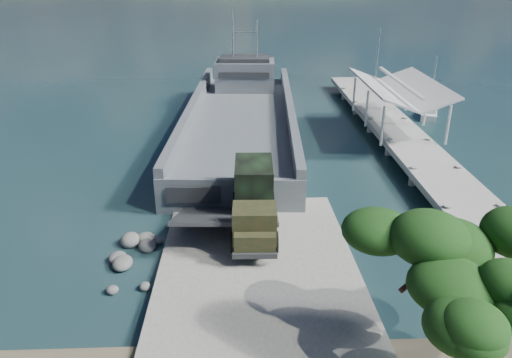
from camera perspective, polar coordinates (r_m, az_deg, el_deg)
name	(u,v)px	position (r m, az deg, el deg)	size (l,w,h in m)	color
ground	(258,268)	(26.24, 0.18, -10.12)	(1400.00, 1400.00, 0.00)	#1B3D41
boat_ramp	(258,275)	(25.27, 0.28, -10.90)	(10.00, 18.00, 0.50)	gray
shoreline_rocks	(139,265)	(27.15, -13.24, -9.56)	(3.20, 5.60, 0.90)	#525350
pier	(399,126)	(44.83, 16.02, 5.87)	(6.40, 44.00, 6.10)	gray
landing_craft	(241,127)	(45.25, -1.71, 6.01)	(11.08, 37.09, 10.89)	#50595F
military_truck	(254,200)	(28.09, -0.23, -2.46)	(2.65, 7.56, 3.47)	black
soldier	(238,236)	(26.22, -2.04, -6.49)	(0.68, 0.45, 1.85)	black
sailboat_near	(429,113)	(54.53, 19.16, 7.17)	(3.24, 5.32, 6.25)	silver
sailboat_far	(375,87)	(63.74, 13.42, 10.15)	(2.65, 6.50, 7.69)	silver
overhang_tree	(479,267)	(18.34, 24.17, -9.17)	(7.25, 6.68, 6.58)	black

